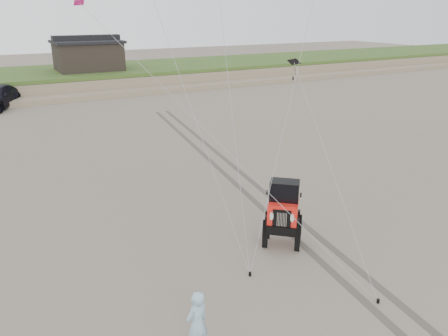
{
  "coord_description": "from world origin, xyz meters",
  "views": [
    {
      "loc": [
        -7.69,
        -8.27,
        7.23
      ],
      "look_at": [
        -1.45,
        3.0,
        2.6
      ],
      "focal_mm": 35.0,
      "sensor_mm": 36.0,
      "label": 1
    }
  ],
  "objects": [
    {
      "name": "tire_tracks",
      "position": [
        2.0,
        8.0,
        0.0
      ],
      "size": [
        5.22,
        29.74,
        0.01
      ],
      "color": "#4C443D",
      "rests_on": "ground"
    },
    {
      "name": "stake_main",
      "position": [
        -1.77,
        0.86,
        0.06
      ],
      "size": [
        0.08,
        0.08,
        0.12
      ],
      "primitive_type": "cylinder",
      "color": "black",
      "rests_on": "ground"
    },
    {
      "name": "stake_aux",
      "position": [
        0.51,
        -1.84,
        0.06
      ],
      "size": [
        0.08,
        0.08,
        0.12
      ],
      "primitive_type": "cylinder",
      "color": "black",
      "rests_on": "ground"
    },
    {
      "name": "cabin",
      "position": [
        2.0,
        37.0,
        3.24
      ],
      "size": [
        6.4,
        5.4,
        3.35
      ],
      "color": "black",
      "rests_on": "dune_ridge"
    },
    {
      "name": "ground",
      "position": [
        0.0,
        0.0,
        0.0
      ],
      "size": [
        160.0,
        160.0,
        0.0
      ],
      "primitive_type": "plane",
      "color": "#6B6054",
      "rests_on": "ground"
    },
    {
      "name": "jeep",
      "position": [
        0.09,
        1.87,
        0.88
      ],
      "size": [
        4.63,
        4.87,
        1.75
      ],
      "primitive_type": null,
      "rotation": [
        0.0,
        0.0,
        -0.72
      ],
      "color": "red",
      "rests_on": "ground"
    },
    {
      "name": "dune_ridge",
      "position": [
        0.0,
        37.5,
        0.82
      ],
      "size": [
        160.0,
        14.25,
        1.73
      ],
      "color": "#7A6B54",
      "rests_on": "ground"
    },
    {
      "name": "man",
      "position": [
        -4.43,
        -1.17,
        0.81
      ],
      "size": [
        0.68,
        0.54,
        1.62
      ],
      "primitive_type": "imported",
      "rotation": [
        0.0,
        0.0,
        3.44
      ],
      "color": "#86B9CF",
      "rests_on": "ground"
    }
  ]
}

